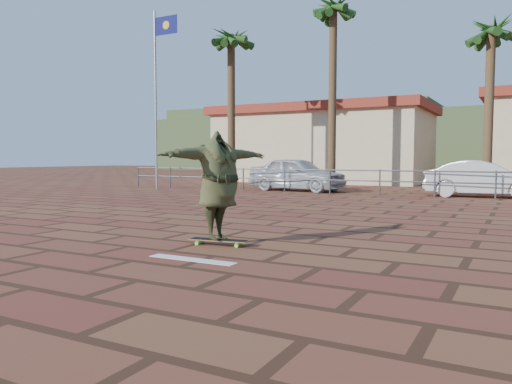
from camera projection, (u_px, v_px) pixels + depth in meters
ground at (200, 243)px, 8.50m from camera, size 120.00×120.00×0.00m
paint_stripe at (192, 260)px, 7.12m from camera, size 1.40×0.22×0.01m
guardrail at (380, 178)px, 19.00m from camera, size 24.06×0.06×1.00m
flagpole at (158, 87)px, 22.51m from camera, size 1.30×0.10×8.00m
palm_far_left at (231, 43)px, 23.43m from camera, size 2.40×2.40×8.25m
palm_left at (333, 14)px, 22.54m from camera, size 2.40×2.40×9.45m
palm_center at (491, 35)px, 20.02m from camera, size 2.40×2.40×7.75m
building_west at (324, 144)px, 30.51m from camera, size 12.60×7.60×4.50m
hill_front at (473, 142)px, 52.22m from camera, size 70.00×18.00×6.00m
hill_back at (301, 139)px, 67.82m from camera, size 35.00×14.00×8.00m
longboard at (219, 240)px, 8.27m from camera, size 1.05×0.38×0.10m
skateboarder at (219, 185)px, 8.21m from camera, size 1.27×2.28×1.79m
car_silver at (297, 174)px, 21.71m from camera, size 4.49×2.24×1.47m
car_white at (483, 179)px, 18.21m from camera, size 4.16×1.67×1.34m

